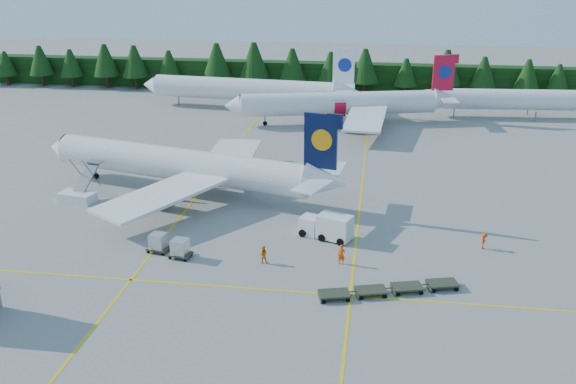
# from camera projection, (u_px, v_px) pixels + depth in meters

# --- Properties ---
(ground) EXTENTS (320.00, 320.00, 0.00)m
(ground) POSITION_uv_depth(u_px,v_px,m) (292.00, 261.00, 62.13)
(ground) COLOR gray
(ground) RESTS_ON ground
(taxi_stripe_a) EXTENTS (0.25, 120.00, 0.01)m
(taxi_stripe_a) POSITION_uv_depth(u_px,v_px,m) (206.00, 184.00, 82.54)
(taxi_stripe_a) COLOR yellow
(taxi_stripe_a) RESTS_ON ground
(taxi_stripe_b) EXTENTS (0.25, 120.00, 0.01)m
(taxi_stripe_b) POSITION_uv_depth(u_px,v_px,m) (361.00, 192.00, 79.86)
(taxi_stripe_b) COLOR yellow
(taxi_stripe_b) RESTS_ON ground
(taxi_stripe_cross) EXTENTS (80.00, 0.25, 0.01)m
(taxi_stripe_cross) POSITION_uv_depth(u_px,v_px,m) (282.00, 291.00, 56.57)
(taxi_stripe_cross) COLOR yellow
(taxi_stripe_cross) RESTS_ON ground
(treeline_hedge) EXTENTS (220.00, 4.00, 6.00)m
(treeline_hedge) POSITION_uv_depth(u_px,v_px,m) (345.00, 77.00, 137.08)
(treeline_hedge) COLOR black
(treeline_hedge) RESTS_ON ground
(airliner_navy) EXTENTS (39.42, 32.02, 11.69)m
(airliner_navy) POSITION_uv_depth(u_px,v_px,m) (174.00, 164.00, 79.06)
(airliner_navy) COLOR white
(airliner_navy) RESTS_ON ground
(airliner_red) EXTENTS (39.05, 31.74, 11.56)m
(airliner_red) POSITION_uv_depth(u_px,v_px,m) (335.00, 104.00, 110.65)
(airliner_red) COLOR white
(airliner_red) RESTS_ON ground
(airliner_far_left) EXTENTS (41.41, 7.68, 12.05)m
(airliner_far_left) POSITION_uv_depth(u_px,v_px,m) (238.00, 89.00, 121.59)
(airliner_far_left) COLOR white
(airliner_far_left) RESTS_ON ground
(airliner_far_right) EXTENTS (37.18, 6.27, 10.81)m
(airliner_far_right) POSITION_uv_depth(u_px,v_px,m) (517.00, 99.00, 114.63)
(airliner_far_right) COLOR white
(airliner_far_right) RESTS_ON ground
(airstairs) EXTENTS (4.65, 6.32, 3.87)m
(airstairs) POSITION_uv_depth(u_px,v_px,m) (79.00, 194.00, 76.91)
(airstairs) COLOR white
(airstairs) RESTS_ON ground
(service_truck) EXTENTS (5.89, 3.86, 2.67)m
(service_truck) POSITION_uv_depth(u_px,v_px,m) (326.00, 226.00, 66.69)
(service_truck) COLOR silver
(service_truck) RESTS_ON ground
(dolly_train) EXTENTS (12.38, 5.54, 0.15)m
(dolly_train) POSITION_uv_depth(u_px,v_px,m) (389.00, 288.00, 56.04)
(dolly_train) COLOR #363B2B
(dolly_train) RESTS_ON ground
(uld_pair) EXTENTS (4.89, 2.91, 1.61)m
(uld_pair) POSITION_uv_depth(u_px,v_px,m) (169.00, 245.00, 63.00)
(uld_pair) COLOR #363B2B
(uld_pair) RESTS_ON ground
(crew_a) EXTENTS (0.79, 0.58, 1.97)m
(crew_a) POSITION_uv_depth(u_px,v_px,m) (341.00, 255.00, 61.13)
(crew_a) COLOR #F04705
(crew_a) RESTS_ON ground
(crew_b) EXTENTS (0.97, 0.83, 1.74)m
(crew_b) POSITION_uv_depth(u_px,v_px,m) (263.00, 254.00, 61.43)
(crew_b) COLOR #FF6D05
(crew_b) RESTS_ON ground
(crew_c) EXTENTS (0.68, 0.82, 1.69)m
(crew_c) POSITION_uv_depth(u_px,v_px,m) (484.00, 241.00, 64.33)
(crew_c) COLOR #E93B04
(crew_c) RESTS_ON ground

